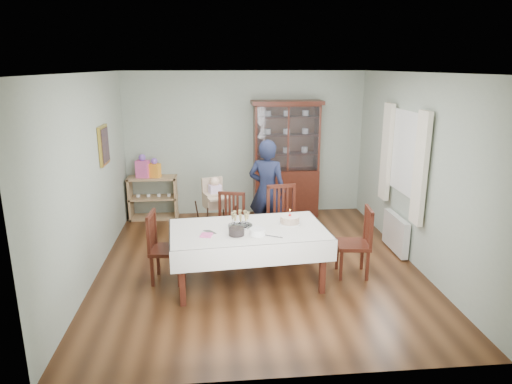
{
  "coord_description": "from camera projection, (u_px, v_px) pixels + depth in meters",
  "views": [
    {
      "loc": [
        -0.6,
        -6.06,
        2.79
      ],
      "look_at": [
        -0.01,
        0.2,
        1.04
      ],
      "focal_mm": 32.0,
      "sensor_mm": 36.0,
      "label": 1
    }
  ],
  "objects": [
    {
      "name": "woman",
      "position": [
        267.0,
        191.0,
        7.34
      ],
      "size": [
        0.72,
        0.6,
        1.68
      ],
      "primitive_type": "imported",
      "rotation": [
        0.0,
        0.0,
        2.75
      ],
      "color": "black",
      "rests_on": "floor"
    },
    {
      "name": "birthday_cake",
      "position": [
        290.0,
        220.0,
        6.03
      ],
      "size": [
        0.3,
        0.3,
        0.2
      ],
      "color": "white",
      "rests_on": "dining_table"
    },
    {
      "name": "floor",
      "position": [
        258.0,
        265.0,
        6.61
      ],
      "size": [
        5.0,
        5.0,
        0.0
      ],
      "primitive_type": "plane",
      "color": "#593319",
      "rests_on": "ground"
    },
    {
      "name": "chair_end_right",
      "position": [
        353.0,
        255.0,
        6.23
      ],
      "size": [
        0.47,
        0.47,
        0.96
      ],
      "rotation": [
        0.0,
        0.0,
        -1.68
      ],
      "color": "#431A10",
      "rests_on": "floor"
    },
    {
      "name": "cutlery",
      "position": [
        207.0,
        232.0,
        5.73
      ],
      "size": [
        0.19,
        0.2,
        0.01
      ],
      "primitive_type": null,
      "rotation": [
        0.0,
        0.0,
        0.55
      ],
      "color": "silver",
      "rests_on": "dining_table"
    },
    {
      "name": "cake_knife",
      "position": [
        273.0,
        236.0,
        5.59
      ],
      "size": [
        0.23,
        0.14,
        0.01
      ],
      "primitive_type": "cube",
      "rotation": [
        0.0,
        0.0,
        -0.5
      ],
      "color": "silver",
      "rests_on": "dining_table"
    },
    {
      "name": "radiator",
      "position": [
        396.0,
        233.0,
        7.02
      ],
      "size": [
        0.1,
        0.8,
        0.55
      ],
      "primitive_type": "cube",
      "color": "white",
      "rests_on": "floor"
    },
    {
      "name": "chair_far_right",
      "position": [
        284.0,
        235.0,
        6.9
      ],
      "size": [
        0.53,
        0.53,
        1.05
      ],
      "rotation": [
        0.0,
        0.0,
        0.13
      ],
      "color": "#431A10",
      "rests_on": "floor"
    },
    {
      "name": "chair_end_left",
      "position": [
        167.0,
        261.0,
        6.06
      ],
      "size": [
        0.47,
        0.47,
        0.95
      ],
      "rotation": [
        0.0,
        0.0,
        1.46
      ],
      "color": "#431A10",
      "rests_on": "floor"
    },
    {
      "name": "curtain_right",
      "position": [
        387.0,
        152.0,
        7.3
      ],
      "size": [
        0.07,
        0.3,
        1.55
      ],
      "primitive_type": "cube",
      "color": "silver",
      "rests_on": "room_shell"
    },
    {
      "name": "window",
      "position": [
        407.0,
        153.0,
        6.69
      ],
      "size": [
        0.04,
        1.02,
        1.22
      ],
      "primitive_type": "cube",
      "color": "white",
      "rests_on": "room_shell"
    },
    {
      "name": "plate_stack_dark",
      "position": [
        237.0,
        232.0,
        5.64
      ],
      "size": [
        0.21,
        0.21,
        0.09
      ],
      "primitive_type": "cylinder",
      "rotation": [
        0.0,
        0.0,
        -0.08
      ],
      "color": "black",
      "rests_on": "dining_table"
    },
    {
      "name": "curtain_left",
      "position": [
        421.0,
        169.0,
        6.11
      ],
      "size": [
        0.07,
        0.3,
        1.55
      ],
      "primitive_type": "cube",
      "color": "silver",
      "rests_on": "room_shell"
    },
    {
      "name": "high_chair",
      "position": [
        216.0,
        215.0,
        7.48
      ],
      "size": [
        0.6,
        0.6,
        1.06
      ],
      "rotation": [
        0.0,
        0.0,
        0.33
      ],
      "color": "black",
      "rests_on": "floor"
    },
    {
      "name": "china_cabinet",
      "position": [
        286.0,
        158.0,
        8.55
      ],
      "size": [
        1.3,
        0.48,
        2.18
      ],
      "color": "#431A10",
      "rests_on": "floor"
    },
    {
      "name": "chair_far_left",
      "position": [
        230.0,
        238.0,
        6.85
      ],
      "size": [
        0.52,
        0.52,
        0.95
      ],
      "rotation": [
        0.0,
        0.0,
        -0.26
      ],
      "color": "#431A10",
      "rests_on": "floor"
    },
    {
      "name": "picture_frame",
      "position": [
        104.0,
        145.0,
        6.74
      ],
      "size": [
        0.04,
        0.48,
        0.58
      ],
      "primitive_type": "cube",
      "color": "gold",
      "rests_on": "room_shell"
    },
    {
      "name": "plate_stack_white",
      "position": [
        257.0,
        232.0,
        5.63
      ],
      "size": [
        0.25,
        0.25,
        0.09
      ],
      "primitive_type": "cylinder",
      "rotation": [
        0.0,
        0.0,
        0.33
      ],
      "color": "white",
      "rests_on": "dining_table"
    },
    {
      "name": "napkin_stack",
      "position": [
        206.0,
        235.0,
        5.62
      ],
      "size": [
        0.17,
        0.17,
        0.02
      ],
      "primitive_type": "cube",
      "rotation": [
        0.0,
        0.0,
        -0.22
      ],
      "color": "#E15399",
      "rests_on": "dining_table"
    },
    {
      "name": "dining_table",
      "position": [
        248.0,
        256.0,
        5.97
      ],
      "size": [
        2.09,
        1.32,
        0.76
      ],
      "rotation": [
        0.0,
        0.0,
        0.09
      ],
      "color": "#431A10",
      "rests_on": "floor"
    },
    {
      "name": "room_shell",
      "position": [
        255.0,
        142.0,
        6.67
      ],
      "size": [
        5.0,
        5.0,
        5.0
      ],
      "color": "#9EAA99",
      "rests_on": "floor"
    },
    {
      "name": "gift_bag_pink",
      "position": [
        143.0,
        167.0,
        8.35
      ],
      "size": [
        0.26,
        0.2,
        0.43
      ],
      "color": "#E15399",
      "rests_on": "sideboard"
    },
    {
      "name": "champagne_tray",
      "position": [
        240.0,
        222.0,
        5.94
      ],
      "size": [
        0.32,
        0.32,
        0.2
      ],
      "color": "silver",
      "rests_on": "dining_table"
    },
    {
      "name": "sideboard",
      "position": [
        153.0,
        198.0,
        8.54
      ],
      "size": [
        0.9,
        0.38,
        0.8
      ],
      "color": "tan",
      "rests_on": "floor"
    },
    {
      "name": "gift_bag_orange",
      "position": [
        155.0,
        169.0,
        8.37
      ],
      "size": [
        0.23,
        0.2,
        0.36
      ],
      "color": "#FF9D28",
      "rests_on": "sideboard"
    }
  ]
}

